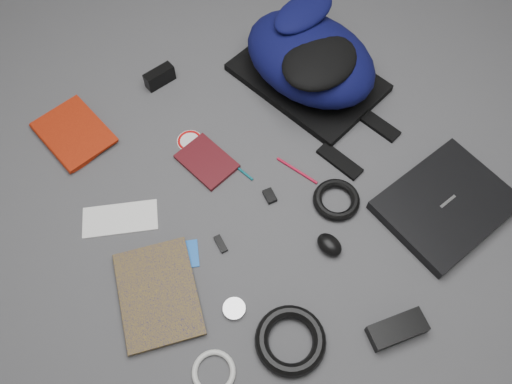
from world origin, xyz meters
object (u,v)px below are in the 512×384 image
dvd_case (207,161)px  compact_camera (160,77)px  comic_book (120,304)px  laptop (446,204)px  textbook_red (49,149)px  power_brick (397,329)px  backpack (310,58)px  mouse (329,245)px

dvd_case → compact_camera: 0.35m
comic_book → compact_camera: compact_camera is taller
laptop → comic_book: (-0.90, 0.19, -0.01)m
textbook_red → dvd_case: 0.47m
power_brick → comic_book: bearing=154.3°
dvd_case → power_brick: bearing=-90.3°
textbook_red → power_brick: (0.57, -0.94, 0.00)m
laptop → backpack: bearing=89.6°
compact_camera → power_brick: (0.17, -1.02, -0.01)m
backpack → compact_camera: (-0.42, 0.23, -0.08)m
compact_camera → mouse: bearing=-88.2°
laptop → textbook_red: size_ratio=1.50×
compact_camera → backpack: bearing=-38.1°
compact_camera → power_brick: 1.04m
compact_camera → comic_book: bearing=-131.9°
backpack → mouse: 0.60m
textbook_red → compact_camera: bearing=-1.0°
backpack → laptop: backpack is taller
laptop → power_brick: 0.39m
dvd_case → mouse: 0.44m
comic_book → compact_camera: 0.74m
textbook_red → laptop: bearing=-51.6°
comic_book → mouse: bearing=0.6°
comic_book → power_brick: bearing=-21.1°
comic_book → mouse: (0.55, -0.13, 0.01)m
backpack → laptop: bearing=-98.3°
laptop → mouse: size_ratio=4.66×
compact_camera → power_brick: bearing=-90.0°
mouse → power_brick: 0.27m
compact_camera → dvd_case: bearing=-101.2°
power_brick → dvd_case: bearing=114.6°
laptop → mouse: bearing=162.0°
dvd_case → textbook_red: bearing=130.2°
mouse → compact_camera: bearing=87.9°
textbook_red → mouse: size_ratio=3.12×
backpack → laptop: 0.60m
textbook_red → mouse: (0.55, -0.67, 0.01)m
laptop → textbook_red: (-0.90, 0.73, -0.00)m
dvd_case → mouse: size_ratio=2.22×
dvd_case → compact_camera: bearing=73.0°
comic_book → mouse: mouse is taller
textbook_red → mouse: bearing=-63.2°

